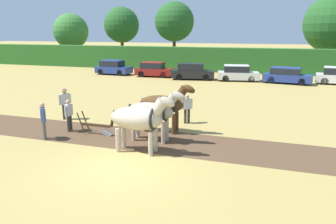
% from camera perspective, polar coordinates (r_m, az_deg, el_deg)
% --- Properties ---
extents(ground_plane, '(240.00, 240.00, 0.00)m').
position_cam_1_polar(ground_plane, '(11.80, -8.70, -9.81)').
color(ground_plane, '#A88E4C').
extents(plowed_furrow_strip, '(27.28, 3.17, 0.01)m').
position_cam_1_polar(plowed_furrow_strip, '(16.50, -16.45, -3.27)').
color(plowed_furrow_strip, brown).
rests_on(plowed_furrow_strip, ground).
extents(hedgerow, '(78.57, 1.84, 2.83)m').
position_cam_1_polar(hedgerow, '(39.45, 11.15, 8.87)').
color(hedgerow, '#286023').
rests_on(hedgerow, ground).
extents(tree_far_left, '(5.28, 5.28, 7.33)m').
position_cam_1_polar(tree_far_left, '(53.34, -16.57, 13.33)').
color(tree_far_left, '#423323').
rests_on(tree_far_left, ground).
extents(tree_left, '(5.03, 5.03, 8.08)m').
position_cam_1_polar(tree_left, '(48.97, -8.09, 14.77)').
color(tree_left, '#4C3823').
rests_on(tree_left, ground).
extents(tree_center_left, '(5.34, 5.34, 8.63)m').
position_cam_1_polar(tree_center_left, '(46.19, 1.11, 15.44)').
color(tree_center_left, '#423323').
rests_on(tree_center_left, ground).
extents(tree_center, '(6.91, 6.91, 9.02)m').
position_cam_1_polar(tree_center, '(45.24, 26.81, 13.55)').
color(tree_center, '#4C3823').
rests_on(tree_center, ground).
extents(draft_horse_lead_left, '(2.83, 0.98, 2.41)m').
position_cam_1_polar(draft_horse_lead_left, '(12.88, -5.12, -1.16)').
color(draft_horse_lead_left, '#B2A38E').
rests_on(draft_horse_lead_left, ground).
extents(draft_horse_lead_right, '(2.82, 0.86, 2.35)m').
position_cam_1_polar(draft_horse_lead_right, '(14.19, -2.73, 0.02)').
color(draft_horse_lead_right, '#B2A38E').
rests_on(draft_horse_lead_right, ground).
extents(draft_horse_trail_left, '(2.88, 0.90, 2.42)m').
position_cam_1_polar(draft_horse_trail_left, '(15.50, -0.78, 1.35)').
color(draft_horse_trail_left, '#513319').
rests_on(draft_horse_trail_left, ground).
extents(plow, '(1.71, 0.46, 1.13)m').
position_cam_1_polar(plow, '(15.61, -12.02, -2.73)').
color(plow, '#4C331E').
rests_on(plow, ground).
extents(farmer_at_plow, '(0.25, 0.63, 1.56)m').
position_cam_1_polar(farmer_at_plow, '(16.36, -16.89, -0.21)').
color(farmer_at_plow, '#38332D').
rests_on(farmer_at_plow, ground).
extents(farmer_beside_team, '(0.49, 0.46, 1.53)m').
position_cam_1_polar(farmer_beside_team, '(17.07, 3.35, 0.90)').
color(farmer_beside_team, '#38332D').
rests_on(farmer_beside_team, ground).
extents(farmer_onlooker_left, '(0.48, 0.52, 1.67)m').
position_cam_1_polar(farmer_onlooker_left, '(15.49, -20.91, -1.00)').
color(farmer_onlooker_left, '#4C4C4C').
rests_on(farmer_onlooker_left, ground).
extents(farmer_onlooker_right, '(0.47, 0.52, 1.71)m').
position_cam_1_polar(farmer_onlooker_right, '(18.66, -17.50, 1.79)').
color(farmer_onlooker_right, '#38332D').
rests_on(farmer_onlooker_right, ground).
extents(parked_car_far_left, '(3.94, 2.01, 1.57)m').
position_cam_1_polar(parked_car_far_left, '(37.20, -9.50, 7.62)').
color(parked_car_far_left, navy).
rests_on(parked_car_far_left, ground).
extents(parked_car_left, '(3.95, 1.93, 1.53)m').
position_cam_1_polar(parked_car_left, '(34.95, -2.48, 7.37)').
color(parked_car_left, maroon).
rests_on(parked_car_left, ground).
extents(parked_car_center_left, '(4.46, 2.49, 1.60)m').
position_cam_1_polar(parked_car_center_left, '(32.95, 4.26, 7.00)').
color(parked_car_center_left, black).
rests_on(parked_car_center_left, ground).
extents(parked_car_center, '(4.13, 2.41, 1.53)m').
position_cam_1_polar(parked_car_center, '(32.58, 12.01, 6.59)').
color(parked_car_center, silver).
rests_on(parked_car_center, ground).
extents(parked_car_center_right, '(4.47, 2.39, 1.47)m').
position_cam_1_polar(parked_car_center_right, '(32.27, 20.00, 5.96)').
color(parked_car_center_right, navy).
rests_on(parked_car_center_right, ground).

